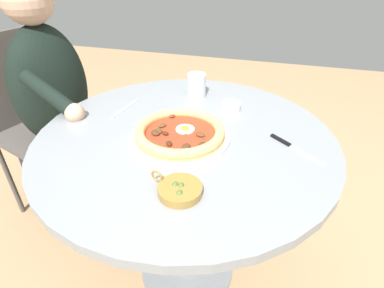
{
  "coord_description": "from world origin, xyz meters",
  "views": [
    {
      "loc": [
        -0.81,
        -0.25,
        1.24
      ],
      "look_at": [
        -0.02,
        -0.03,
        0.69
      ],
      "focal_mm": 28.78,
      "sensor_mm": 36.0,
      "label": 1
    }
  ],
  "objects": [
    {
      "name": "ground_plane",
      "position": [
        0.0,
        0.0,
        -0.01
      ],
      "size": [
        6.0,
        6.0,
        0.02
      ],
      "primitive_type": "cube",
      "color": "tan"
    },
    {
      "name": "water_glass",
      "position": [
        0.3,
        0.04,
        0.75
      ],
      "size": [
        0.07,
        0.07,
        0.09
      ],
      "color": "silver",
      "rests_on": "dining_table"
    },
    {
      "name": "cafe_chair_diner",
      "position": [
        0.26,
        0.81,
        0.55
      ],
      "size": [
        0.55,
        0.55,
        0.91
      ],
      "color": "#504A45",
      "rests_on": "ground"
    },
    {
      "name": "pizza_on_plate",
      "position": [
        -0.02,
        0.01,
        0.73
      ],
      "size": [
        0.32,
        0.32,
        0.04
      ],
      "color": "white",
      "rests_on": "dining_table"
    },
    {
      "name": "dining_table",
      "position": [
        0.0,
        0.0,
        0.58
      ],
      "size": [
        0.97,
        0.97,
        0.71
      ],
      "color": "gray",
      "rests_on": "ground"
    },
    {
      "name": "steak_knife",
      "position": [
        0.02,
        -0.32,
        0.71
      ],
      "size": [
        0.13,
        0.16,
        0.01
      ],
      "color": "silver",
      "rests_on": "dining_table"
    },
    {
      "name": "ramekin_capers",
      "position": [
        0.21,
        -0.12,
        0.73
      ],
      "size": [
        0.07,
        0.07,
        0.03
      ],
      "color": "white",
      "rests_on": "dining_table"
    },
    {
      "name": "olive_pan",
      "position": [
        -0.27,
        -0.06,
        0.72
      ],
      "size": [
        0.11,
        0.14,
        0.05
      ],
      "color": "olive",
      "rests_on": "dining_table"
    },
    {
      "name": "fork_utensil",
      "position": [
        0.12,
        0.27,
        0.71
      ],
      "size": [
        0.17,
        0.04,
        0.0
      ],
      "color": "#BCBCC1",
      "rests_on": "dining_table"
    },
    {
      "name": "diner_person",
      "position": [
        0.21,
        0.66,
        0.51
      ],
      "size": [
        0.45,
        0.48,
        1.16
      ],
      "color": "#282833",
      "rests_on": "ground"
    }
  ]
}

